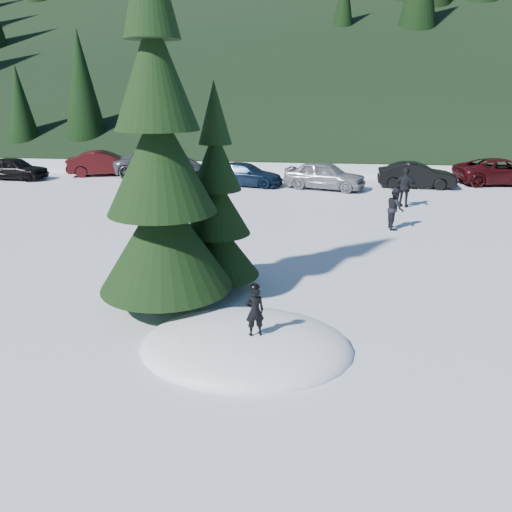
# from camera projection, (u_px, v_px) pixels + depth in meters

# --- Properties ---
(ground) EXTENTS (200.00, 200.00, 0.00)m
(ground) POSITION_uv_depth(u_px,v_px,m) (246.00, 347.00, 10.46)
(ground) COLOR white
(ground) RESTS_ON ground
(snow_mound) EXTENTS (4.48, 3.52, 0.96)m
(snow_mound) POSITION_uv_depth(u_px,v_px,m) (246.00, 347.00, 10.46)
(snow_mound) COLOR white
(snow_mound) RESTS_ON ground
(forest_hillside) EXTENTS (200.00, 60.00, 25.00)m
(forest_hillside) POSITION_uv_depth(u_px,v_px,m) (310.00, 22.00, 57.36)
(forest_hillside) COLOR black
(forest_hillside) RESTS_ON ground
(spruce_tall) EXTENTS (3.20, 3.20, 8.60)m
(spruce_tall) POSITION_uv_depth(u_px,v_px,m) (161.00, 174.00, 11.36)
(spruce_tall) COLOR black
(spruce_tall) RESTS_ON ground
(spruce_short) EXTENTS (2.20, 2.20, 5.37)m
(spruce_short) POSITION_uv_depth(u_px,v_px,m) (217.00, 213.00, 12.95)
(spruce_short) COLOR black
(spruce_short) RESTS_ON ground
(child_skier) EXTENTS (0.44, 0.36, 1.03)m
(child_skier) POSITION_uv_depth(u_px,v_px,m) (255.00, 311.00, 9.81)
(child_skier) COLOR black
(child_skier) RESTS_ON snow_mound
(adult_0) EXTENTS (0.67, 0.83, 1.61)m
(adult_0) POSITION_uv_depth(u_px,v_px,m) (395.00, 208.00, 19.16)
(adult_0) COLOR black
(adult_0) RESTS_ON ground
(adult_1) EXTENTS (1.15, 0.84, 1.81)m
(adult_1) POSITION_uv_depth(u_px,v_px,m) (405.00, 188.00, 22.70)
(adult_1) COLOR black
(adult_1) RESTS_ON ground
(car_0) EXTENTS (4.01, 1.82, 1.33)m
(car_0) POSITION_uv_depth(u_px,v_px,m) (14.00, 168.00, 29.86)
(car_0) COLOR black
(car_0) RESTS_ON ground
(car_1) EXTENTS (4.82, 2.86, 1.50)m
(car_1) POSITION_uv_depth(u_px,v_px,m) (105.00, 163.00, 31.31)
(car_1) COLOR #32090A
(car_1) RESTS_ON ground
(car_2) EXTENTS (5.80, 3.58, 1.50)m
(car_2) POSITION_uv_depth(u_px,v_px,m) (159.00, 164.00, 31.16)
(car_2) COLOR #4B4E53
(car_2) RESTS_ON ground
(car_3) EXTENTS (4.54, 2.55, 1.24)m
(car_3) POSITION_uv_depth(u_px,v_px,m) (245.00, 174.00, 27.99)
(car_3) COLOR #0D1B31
(car_3) RESTS_ON ground
(car_4) EXTENTS (4.71, 3.00, 1.49)m
(car_4) POSITION_uv_depth(u_px,v_px,m) (325.00, 175.00, 26.94)
(car_4) COLOR gray
(car_4) RESTS_ON ground
(car_5) EXTENTS (4.22, 1.68, 1.37)m
(car_5) POSITION_uv_depth(u_px,v_px,m) (416.00, 175.00, 27.38)
(car_5) COLOR black
(car_5) RESTS_ON ground
(car_6) EXTENTS (5.48, 3.04, 1.45)m
(car_6) POSITION_uv_depth(u_px,v_px,m) (502.00, 172.00, 28.31)
(car_6) COLOR #34090C
(car_6) RESTS_ON ground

